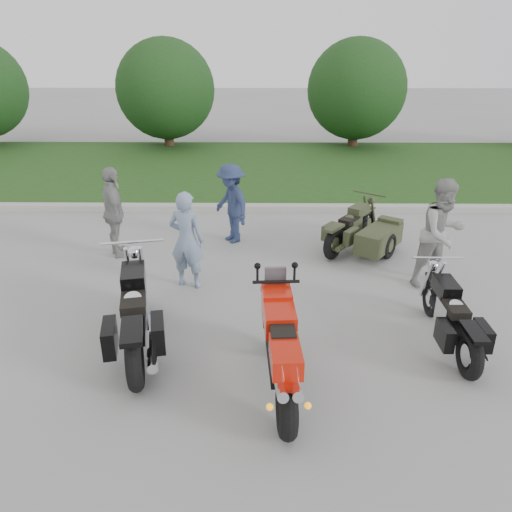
{
  "coord_description": "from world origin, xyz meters",
  "views": [
    {
      "loc": [
        0.53,
        -5.69,
        3.87
      ],
      "look_at": [
        0.45,
        1.37,
        0.8
      ],
      "focal_mm": 35.0,
      "sensor_mm": 36.0,
      "label": 1
    }
  ],
  "objects_px": {
    "person_back": "(114,213)",
    "person_denim": "(231,204)",
    "person_stripe": "(187,240)",
    "sportbike_red": "(281,348)",
    "cruiser_sidecar": "(366,235)",
    "person_grey": "(442,233)",
    "cruiser_left": "(136,316)",
    "cruiser_right": "(452,320)"
  },
  "relations": [
    {
      "from": "person_back",
      "to": "person_denim",
      "type": "bearing_deg",
      "value": -95.53
    },
    {
      "from": "person_stripe",
      "to": "sportbike_red",
      "type": "bearing_deg",
      "value": 134.01
    },
    {
      "from": "sportbike_red",
      "to": "cruiser_sidecar",
      "type": "xyz_separation_m",
      "value": [
        1.82,
        4.25,
        -0.23
      ]
    },
    {
      "from": "sportbike_red",
      "to": "person_stripe",
      "type": "distance_m",
      "value": 3.16
    },
    {
      "from": "cruiser_sidecar",
      "to": "person_grey",
      "type": "xyz_separation_m",
      "value": [
        0.94,
        -1.35,
        0.55
      ]
    },
    {
      "from": "cruiser_sidecar",
      "to": "person_back",
      "type": "distance_m",
      "value": 4.86
    },
    {
      "from": "person_back",
      "to": "cruiser_left",
      "type": "bearing_deg",
      "value": 173.98
    },
    {
      "from": "person_grey",
      "to": "person_denim",
      "type": "distance_m",
      "value": 4.1
    },
    {
      "from": "person_stripe",
      "to": "person_denim",
      "type": "distance_m",
      "value": 2.15
    },
    {
      "from": "cruiser_right",
      "to": "person_back",
      "type": "height_order",
      "value": "person_back"
    },
    {
      "from": "cruiser_sidecar",
      "to": "person_stripe",
      "type": "xyz_separation_m",
      "value": [
        -3.28,
        -1.46,
        0.45
      ]
    },
    {
      "from": "cruiser_right",
      "to": "person_denim",
      "type": "relative_size",
      "value": 1.31
    },
    {
      "from": "person_grey",
      "to": "person_denim",
      "type": "height_order",
      "value": "person_grey"
    },
    {
      "from": "person_back",
      "to": "person_stripe",
      "type": "bearing_deg",
      "value": -154.76
    },
    {
      "from": "sportbike_red",
      "to": "cruiser_sidecar",
      "type": "bearing_deg",
      "value": 63.49
    },
    {
      "from": "person_denim",
      "to": "sportbike_red",
      "type": "bearing_deg",
      "value": -23.7
    },
    {
      "from": "sportbike_red",
      "to": "person_denim",
      "type": "xyz_separation_m",
      "value": [
        -0.84,
        4.84,
        0.2
      ]
    },
    {
      "from": "cruiser_left",
      "to": "person_back",
      "type": "distance_m",
      "value": 3.42
    },
    {
      "from": "cruiser_right",
      "to": "person_denim",
      "type": "bearing_deg",
      "value": 129.54
    },
    {
      "from": "sportbike_red",
      "to": "cruiser_right",
      "type": "bearing_deg",
      "value": 19.18
    },
    {
      "from": "person_stripe",
      "to": "person_denim",
      "type": "height_order",
      "value": "person_stripe"
    },
    {
      "from": "cruiser_sidecar",
      "to": "person_stripe",
      "type": "height_order",
      "value": "person_stripe"
    },
    {
      "from": "person_grey",
      "to": "person_back",
      "type": "height_order",
      "value": "person_grey"
    },
    {
      "from": "person_back",
      "to": "cruiser_right",
      "type": "bearing_deg",
      "value": -145.4
    },
    {
      "from": "cruiser_sidecar",
      "to": "person_grey",
      "type": "distance_m",
      "value": 1.74
    },
    {
      "from": "cruiser_right",
      "to": "person_grey",
      "type": "bearing_deg",
      "value": 77.65
    },
    {
      "from": "person_grey",
      "to": "person_denim",
      "type": "xyz_separation_m",
      "value": [
        -3.61,
        1.95,
        -0.11
      ]
    },
    {
      "from": "cruiser_left",
      "to": "person_back",
      "type": "relative_size",
      "value": 1.47
    },
    {
      "from": "sportbike_red",
      "to": "person_denim",
      "type": "bearing_deg",
      "value": 96.56
    },
    {
      "from": "person_stripe",
      "to": "cruiser_left",
      "type": "bearing_deg",
      "value": 93.94
    },
    {
      "from": "person_grey",
      "to": "person_denim",
      "type": "relative_size",
      "value": 1.14
    },
    {
      "from": "person_denim",
      "to": "person_back",
      "type": "height_order",
      "value": "person_back"
    },
    {
      "from": "cruiser_left",
      "to": "person_grey",
      "type": "distance_m",
      "value": 5.1
    },
    {
      "from": "sportbike_red",
      "to": "person_grey",
      "type": "height_order",
      "value": "person_grey"
    },
    {
      "from": "person_stripe",
      "to": "person_back",
      "type": "height_order",
      "value": "person_back"
    },
    {
      "from": "cruiser_sidecar",
      "to": "person_denim",
      "type": "height_order",
      "value": "person_denim"
    },
    {
      "from": "person_stripe",
      "to": "person_back",
      "type": "relative_size",
      "value": 0.95
    },
    {
      "from": "cruiser_right",
      "to": "person_grey",
      "type": "distance_m",
      "value": 2.04
    },
    {
      "from": "person_grey",
      "to": "person_denim",
      "type": "bearing_deg",
      "value": 126.95
    },
    {
      "from": "person_stripe",
      "to": "person_grey",
      "type": "xyz_separation_m",
      "value": [
        4.23,
        0.11,
        0.09
      ]
    },
    {
      "from": "cruiser_left",
      "to": "person_back",
      "type": "xyz_separation_m",
      "value": [
        -1.12,
        3.2,
        0.36
      ]
    },
    {
      "from": "person_denim",
      "to": "person_back",
      "type": "bearing_deg",
      "value": -103.74
    }
  ]
}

